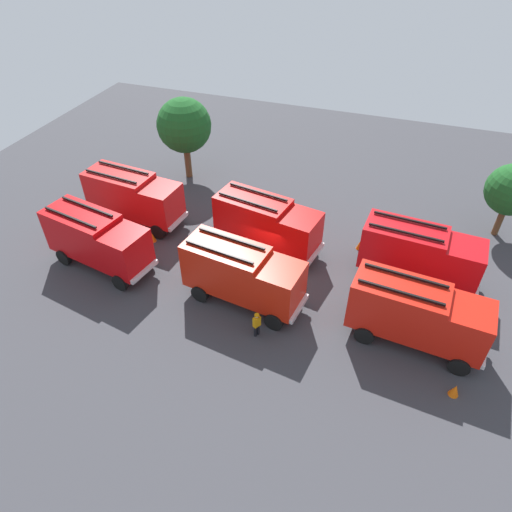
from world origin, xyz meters
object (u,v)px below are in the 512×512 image
at_px(firefighter_1, 257,324).
at_px(traffic_cone_2, 359,245).
at_px(fire_truck_1, 242,273).
at_px(fire_truck_2, 417,313).
at_px(tree_0, 184,126).
at_px(fire_truck_3, 133,195).
at_px(fire_truck_4, 267,222).
at_px(firefighter_0, 409,291).
at_px(traffic_cone_0, 455,390).
at_px(traffic_cone_1, 153,237).
at_px(fire_truck_0, 97,238).
at_px(fire_truck_5, 420,253).
at_px(tree_1, 512,190).

height_order(firefighter_1, traffic_cone_2, firefighter_1).
distance_m(fire_truck_1, firefighter_1, 3.16).
xyz_separation_m(fire_truck_2, tree_0, (-19.37, 12.41, 2.39)).
xyz_separation_m(fire_truck_3, fire_truck_4, (10.10, -0.01, 0.00)).
relative_size(fire_truck_1, traffic_cone_2, 12.46).
relative_size(fire_truck_3, firefighter_0, 4.14).
bearing_deg(traffic_cone_0, fire_truck_3, 160.38).
bearing_deg(fire_truck_4, fire_truck_2, -16.74).
bearing_deg(traffic_cone_2, traffic_cone_1, -164.17).
bearing_deg(traffic_cone_1, firefighter_0, -1.27).
relative_size(traffic_cone_0, traffic_cone_1, 1.08).
distance_m(fire_truck_4, firefighter_0, 9.94).
bearing_deg(tree_0, fire_truck_4, -37.79).
bearing_deg(fire_truck_4, traffic_cone_1, -155.86).
distance_m(fire_truck_0, traffic_cone_2, 17.35).
bearing_deg(traffic_cone_2, fire_truck_2, -61.30).
bearing_deg(traffic_cone_2, fire_truck_3, -172.86).
bearing_deg(tree_0, fire_truck_2, -32.65).
xyz_separation_m(fire_truck_5, traffic_cone_2, (-3.72, 1.97, -1.85)).
bearing_deg(tree_0, firefighter_1, -52.68).
height_order(fire_truck_3, traffic_cone_1, fire_truck_3).
relative_size(fire_truck_3, traffic_cone_1, 11.20).
height_order(fire_truck_2, fire_truck_4, same).
relative_size(fire_truck_1, fire_truck_2, 1.01).
distance_m(tree_0, traffic_cone_1, 10.21).
bearing_deg(fire_truck_5, firefighter_1, -130.81).
relative_size(fire_truck_2, traffic_cone_1, 11.20).
relative_size(fire_truck_0, firefighter_1, 4.61).
bearing_deg(firefighter_0, fire_truck_5, -94.89).
bearing_deg(firefighter_0, traffic_cone_2, -51.22).
bearing_deg(firefighter_1, fire_truck_4, 134.40).
relative_size(fire_truck_5, traffic_cone_0, 10.33).
bearing_deg(fire_truck_0, fire_truck_3, 106.12).
relative_size(fire_truck_1, fire_truck_5, 1.01).
distance_m(traffic_cone_1, traffic_cone_2, 14.39).
height_order(fire_truck_3, fire_truck_4, same).
height_order(fire_truck_3, traffic_cone_2, fire_truck_3).
relative_size(fire_truck_0, fire_truck_3, 1.02).
relative_size(fire_truck_2, fire_truck_3, 1.00).
bearing_deg(traffic_cone_2, tree_1, 29.01).
xyz_separation_m(firefighter_0, traffic_cone_2, (-3.55, 4.31, -0.71)).
bearing_deg(fire_truck_1, traffic_cone_1, 165.27).
bearing_deg(firefighter_0, fire_truck_1, 16.93).
distance_m(fire_truck_1, fire_truck_5, 10.92).
bearing_deg(fire_truck_0, traffic_cone_2, 35.30).
relative_size(fire_truck_1, tree_1, 1.38).
bearing_deg(firefighter_0, fire_truck_2, 96.93).
bearing_deg(tree_1, firefighter_0, -120.14).
relative_size(fire_truck_5, firefighter_1, 4.52).
distance_m(fire_truck_1, traffic_cone_0, 12.57).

